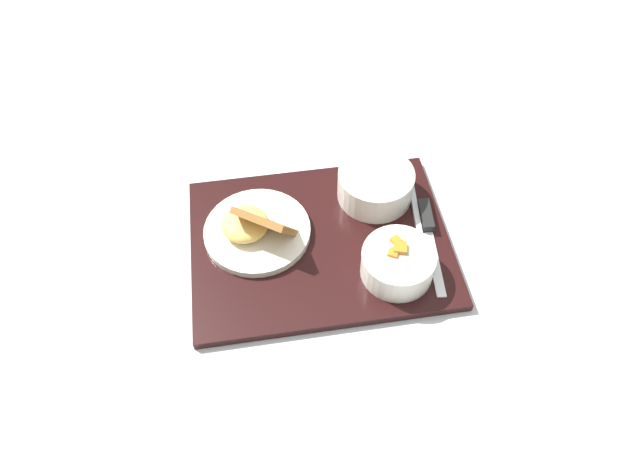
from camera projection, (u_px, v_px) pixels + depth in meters
ground_plane at (320, 245)px, 0.94m from camera, size 4.00×4.00×0.00m
serving_tray at (320, 243)px, 0.94m from camera, size 0.42×0.32×0.02m
bowl_salad at (398, 261)px, 0.87m from camera, size 0.11×0.11×0.06m
bowl_soup at (376, 183)px, 0.96m from camera, size 0.13×0.13×0.06m
plate_main at (255, 228)px, 0.92m from camera, size 0.17×0.17×0.08m
knife at (428, 226)px, 0.94m from camera, size 0.04×0.18×0.02m
spoon at (420, 236)px, 0.93m from camera, size 0.04×0.16×0.01m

